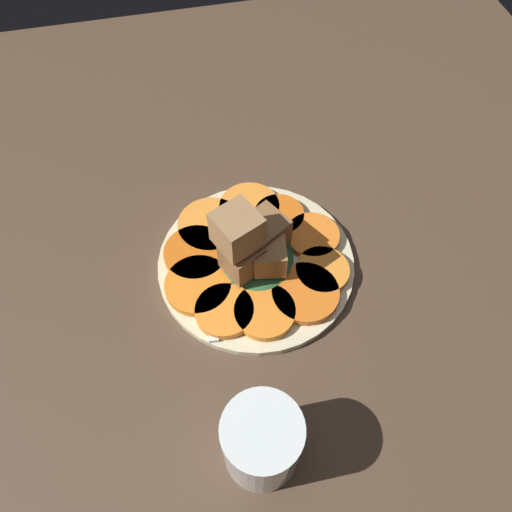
{
  "coord_description": "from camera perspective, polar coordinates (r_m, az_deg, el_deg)",
  "views": [
    {
      "loc": [
        33.26,
        -7.64,
        56.52
      ],
      "look_at": [
        0.0,
        0.0,
        4.1
      ],
      "focal_mm": 35.0,
      "sensor_mm": 36.0,
      "label": 1
    }
  ],
  "objects": [
    {
      "name": "table_slab",
      "position": [
        0.65,
        0.0,
        -1.49
      ],
      "size": [
        120.0,
        120.0,
        2.0
      ],
      "primitive_type": "cube",
      "color": "#4C3828",
      "rests_on": "ground"
    },
    {
      "name": "carrot_slice_7",
      "position": [
        0.64,
        -6.88,
        0.32
      ],
      "size": [
        8.17,
        8.17,
        1.03
      ],
      "primitive_type": "cylinder",
      "color": "orange",
      "rests_on": "plate"
    },
    {
      "name": "carrot_slice_0",
      "position": [
        0.59,
        1.01,
        -6.36
      ],
      "size": [
        7.3,
        7.3,
        1.03
      ],
      "primitive_type": "cylinder",
      "color": "orange",
      "rests_on": "plate"
    },
    {
      "name": "center_pile",
      "position": [
        0.6,
        -0.24,
        1.12
      ],
      "size": [
        10.39,
        10.16,
        11.05
      ],
      "color": "#2D6033",
      "rests_on": "plate"
    },
    {
      "name": "carrot_slice_8",
      "position": [
        0.61,
        -6.63,
        -3.33
      ],
      "size": [
        8.17,
        8.17,
        1.03
      ],
      "primitive_type": "cylinder",
      "color": "orange",
      "rests_on": "plate"
    },
    {
      "name": "carrot_slice_9",
      "position": [
        0.59,
        -3.63,
        -6.27
      ],
      "size": [
        7.01,
        7.01,
        1.03
      ],
      "primitive_type": "cylinder",
      "color": "orange",
      "rests_on": "plate"
    },
    {
      "name": "carrot_slice_5",
      "position": [
        0.68,
        -0.76,
        5.56
      ],
      "size": [
        8.12,
        8.12,
        1.03
      ],
      "primitive_type": "cylinder",
      "color": "orange",
      "rests_on": "plate"
    },
    {
      "name": "carrot_slice_2",
      "position": [
        0.63,
        7.58,
        -1.67
      ],
      "size": [
        6.7,
        6.7,
        1.03
      ],
      "primitive_type": "cylinder",
      "color": "orange",
      "rests_on": "plate"
    },
    {
      "name": "carrot_slice_3",
      "position": [
        0.65,
        6.48,
        2.29
      ],
      "size": [
        7.0,
        7.0,
        1.03
      ],
      "primitive_type": "cylinder",
      "color": "orange",
      "rests_on": "plate"
    },
    {
      "name": "plate",
      "position": [
        0.64,
        0.0,
        -0.77
      ],
      "size": [
        25.0,
        25.0,
        1.05
      ],
      "color": "beige",
      "rests_on": "table_slab"
    },
    {
      "name": "water_glass",
      "position": [
        0.51,
        0.67,
        -20.47
      ],
      "size": [
        7.75,
        7.75,
        9.47
      ],
      "color": "silver",
      "rests_on": "table_slab"
    },
    {
      "name": "carrot_slice_4",
      "position": [
        0.67,
        2.66,
        4.63
      ],
      "size": [
        6.67,
        6.67,
        1.03
      ],
      "primitive_type": "cylinder",
      "color": "orange",
      "rests_on": "plate"
    },
    {
      "name": "carrot_slice_1",
      "position": [
        0.61,
        5.65,
        -4.23
      ],
      "size": [
        8.2,
        8.2,
        1.03
      ],
      "primitive_type": "cylinder",
      "color": "orange",
      "rests_on": "plate"
    },
    {
      "name": "fork",
      "position": [
        0.63,
        -5.49,
        -1.62
      ],
      "size": [
        18.44,
        3.59,
        0.4
      ],
      "rotation": [
        0.0,
        0.0,
        -0.1
      ],
      "color": "silver",
      "rests_on": "plate"
    },
    {
      "name": "carrot_slice_6",
      "position": [
        0.66,
        -5.21,
        3.53
      ],
      "size": [
        8.67,
        8.67,
        1.03
      ],
      "primitive_type": "cylinder",
      "color": "orange",
      "rests_on": "plate"
    }
  ]
}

